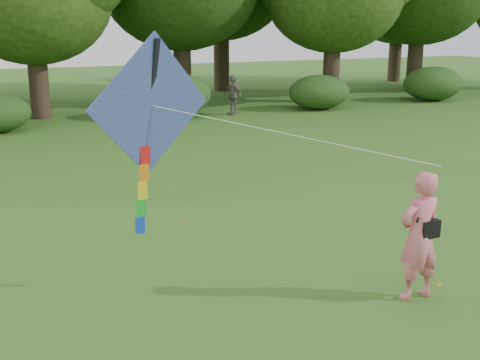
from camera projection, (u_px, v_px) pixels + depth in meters
name	position (u px, v px, depth m)	size (l,w,h in m)	color
ground	(372.00, 306.00, 8.50)	(100.00, 100.00, 0.00)	#265114
man_kite_flyer	(419.00, 236.00, 8.54)	(0.69, 0.45, 1.89)	#E66C81
bystander_right	(232.00, 95.00, 25.97)	(0.99, 0.41, 1.70)	#68615D
crossbody_bag	(428.00, 227.00, 8.53)	(0.43, 0.20, 0.73)	black
flying_kite	(151.00, 109.00, 8.42)	(4.53, 2.31, 2.89)	#2737AB
shrub_band	(82.00, 103.00, 23.45)	(39.15, 3.22, 1.88)	#264919
fallen_leaves	(324.00, 209.00, 12.93)	(10.26, 12.78, 0.01)	olive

